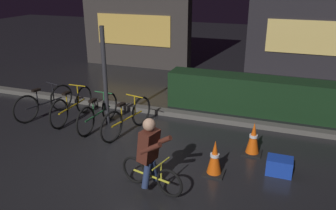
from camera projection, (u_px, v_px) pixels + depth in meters
The scene contains 14 objects.
ground_plane at pixel (147, 158), 6.58m from camera, with size 40.00×40.00×0.00m, color black.
sidewalk_curb at pixel (183, 114), 8.49m from camera, with size 12.00×0.24×0.12m, color #56544F.
hedge_row at pixel (263, 96), 8.56m from camera, with size 4.80×0.70×0.92m, color black.
storefront_left at pixel (135, 2), 12.49m from camera, with size 4.15×0.54×4.75m.
storefront_right at pixel (318, 19), 11.25m from camera, with size 4.41×0.54×3.90m.
street_post at pixel (105, 77), 7.73m from camera, with size 0.10×0.10×2.27m, color #2D2D33.
parked_bike_leftmost at pixel (44, 103), 8.43m from camera, with size 0.55×1.65×0.78m.
parked_bike_left_mid at pixel (72, 106), 8.20m from camera, with size 0.46×1.73×0.79m.
parked_bike_center_left at pixel (98, 113), 7.81m from camera, with size 0.46×1.66×0.77m.
parked_bike_center_right at pixel (127, 118), 7.51m from camera, with size 0.48×1.70×0.79m.
traffic_cone_near at pixel (215, 158), 5.96m from camera, with size 0.36×0.36×0.64m.
traffic_cone_far at pixel (253, 139), 6.64m from camera, with size 0.36×0.36×0.66m.
blue_crate at pixel (279, 166), 6.02m from camera, with size 0.44×0.32×0.30m, color #193DB7.
cyclist at pixel (150, 154), 5.44m from camera, with size 1.17×0.60×1.25m.
Camera 1 is at (2.37, -5.31, 3.27)m, focal length 36.86 mm.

